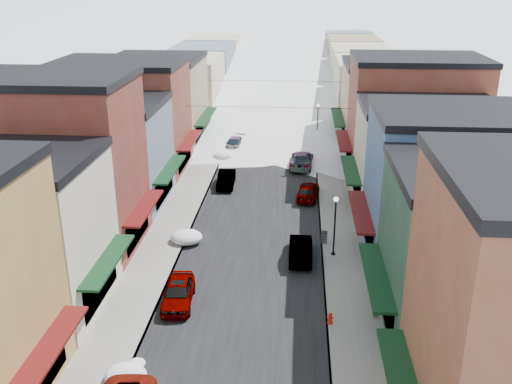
% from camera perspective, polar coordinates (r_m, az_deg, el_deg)
% --- Properties ---
extents(road, '(10.00, 160.00, 0.01)m').
position_cam_1_polar(road, '(78.27, 2.00, 7.21)').
color(road, black).
rests_on(road, ground).
extents(sidewalk_left, '(3.20, 160.00, 0.15)m').
position_cam_1_polar(sidewalk_left, '(78.80, -2.84, 7.34)').
color(sidewalk_left, gray).
rests_on(sidewalk_left, ground).
extents(sidewalk_right, '(3.20, 160.00, 0.15)m').
position_cam_1_polar(sidewalk_right, '(78.27, 6.87, 7.12)').
color(sidewalk_right, gray).
rests_on(sidewalk_right, ground).
extents(curb_left, '(0.10, 160.00, 0.15)m').
position_cam_1_polar(curb_left, '(78.62, -1.71, 7.33)').
color(curb_left, slate).
rests_on(curb_left, ground).
extents(curb_right, '(0.10, 160.00, 0.15)m').
position_cam_1_polar(curb_right, '(78.21, 5.73, 7.16)').
color(curb_right, slate).
rests_on(curb_right, ground).
extents(bldg_l_cream, '(11.30, 8.20, 9.50)m').
position_cam_1_polar(bldg_l_cream, '(35.63, -23.36, -3.79)').
color(bldg_l_cream, beige).
rests_on(bldg_l_cream, ground).
extents(bldg_l_brick_near, '(12.30, 8.20, 12.50)m').
position_cam_1_polar(bldg_l_brick_near, '(42.02, -19.45, 2.61)').
color(bldg_l_brick_near, maroon).
rests_on(bldg_l_brick_near, ground).
extents(bldg_l_grayblue, '(11.30, 9.20, 9.00)m').
position_cam_1_polar(bldg_l_grayblue, '(49.87, -14.93, 3.80)').
color(bldg_l_grayblue, slate).
rests_on(bldg_l_grayblue, ground).
extents(bldg_l_brick_far, '(13.30, 9.20, 11.00)m').
position_cam_1_polar(bldg_l_brick_far, '(58.17, -13.16, 7.39)').
color(bldg_l_brick_far, brown).
rests_on(bldg_l_brick_far, ground).
extents(bldg_l_tan, '(11.30, 11.20, 10.00)m').
position_cam_1_polar(bldg_l_tan, '(67.40, -9.83, 9.02)').
color(bldg_l_tan, '#9C8266').
rests_on(bldg_l_tan, ground).
extents(bldg_r_green, '(11.30, 9.20, 9.50)m').
position_cam_1_polar(bldg_r_green, '(32.79, 21.90, -5.71)').
color(bldg_r_green, '#1D3D2B').
rests_on(bldg_r_green, ground).
extents(bldg_r_blue, '(11.30, 9.20, 10.50)m').
position_cam_1_polar(bldg_r_blue, '(40.57, 18.49, 0.59)').
color(bldg_r_blue, '#385880').
rests_on(bldg_r_blue, ground).
extents(bldg_r_cream, '(12.30, 9.20, 9.00)m').
position_cam_1_polar(bldg_r_cream, '(49.22, 16.62, 3.41)').
color(bldg_r_cream, beige).
rests_on(bldg_r_cream, ground).
extents(bldg_r_brick_far, '(13.30, 9.20, 11.50)m').
position_cam_1_polar(bldg_r_brick_far, '(57.52, 15.50, 7.28)').
color(bldg_r_brick_far, brown).
rests_on(bldg_r_brick_far, ground).
extents(bldg_r_tan, '(11.30, 11.20, 9.50)m').
position_cam_1_polar(bldg_r_tan, '(67.18, 13.06, 8.53)').
color(bldg_r_tan, tan).
rests_on(bldg_r_tan, ground).
extents(distant_blocks, '(34.00, 55.00, 8.00)m').
position_cam_1_polar(distant_blocks, '(100.08, 2.63, 12.56)').
color(distant_blocks, gray).
rests_on(distant_blocks, ground).
extents(overhead_cables, '(16.40, 15.04, 0.04)m').
position_cam_1_polar(overhead_cables, '(64.74, 1.57, 9.90)').
color(overhead_cables, black).
rests_on(overhead_cables, ground).
extents(car_silver_sedan, '(2.07, 4.51, 1.50)m').
position_cam_1_polar(car_silver_sedan, '(35.06, -7.79, -9.92)').
color(car_silver_sedan, '#919298').
rests_on(car_silver_sedan, ground).
extents(car_dark_hatch, '(1.64, 4.33, 1.41)m').
position_cam_1_polar(car_dark_hatch, '(53.32, -3.00, 1.30)').
color(car_dark_hatch, black).
rests_on(car_dark_hatch, ground).
extents(car_silver_wagon, '(2.37, 4.79, 1.34)m').
position_cam_1_polar(car_silver_wagon, '(64.62, -2.19, 4.83)').
color(car_silver_wagon, '#A0A4A8').
rests_on(car_silver_wagon, ground).
extents(car_green_sedan, '(1.59, 4.53, 1.49)m').
position_cam_1_polar(car_green_sedan, '(39.96, 4.48, -5.70)').
color(car_green_sedan, black).
rests_on(car_green_sedan, ground).
extents(car_gray_suv, '(2.30, 4.52, 1.48)m').
position_cam_1_polar(car_gray_suv, '(50.51, 5.22, 0.14)').
color(car_gray_suv, gray).
rests_on(car_gray_suv, ground).
extents(car_black_sedan, '(2.69, 5.78, 1.64)m').
position_cam_1_polar(car_black_sedan, '(58.84, 4.56, 3.29)').
color(car_black_sedan, black).
rests_on(car_black_sedan, ground).
extents(car_lane_silver, '(1.85, 4.50, 1.53)m').
position_cam_1_polar(car_lane_silver, '(79.05, 0.73, 7.92)').
color(car_lane_silver, gray).
rests_on(car_lane_silver, ground).
extents(car_lane_white, '(2.76, 5.57, 1.52)m').
position_cam_1_polar(car_lane_white, '(90.46, 3.48, 9.56)').
color(car_lane_white, white).
rests_on(car_lane_white, ground).
extents(fire_hydrant, '(0.40, 0.30, 0.69)m').
position_cam_1_polar(fire_hydrant, '(33.19, 7.41, -12.43)').
color(fire_hydrant, red).
rests_on(fire_hydrant, sidewalk_right).
extents(trash_can, '(0.50, 0.50, 0.86)m').
position_cam_1_polar(trash_can, '(42.24, 6.81, -4.48)').
color(trash_can, '#5A5C5F').
rests_on(trash_can, sidewalk_right).
extents(streetlamp_near, '(0.36, 0.36, 4.36)m').
position_cam_1_polar(streetlamp_near, '(39.60, 7.91, -2.66)').
color(streetlamp_near, black).
rests_on(streetlamp_near, sidewalk_right).
extents(streetlamp_far, '(0.36, 0.36, 4.34)m').
position_cam_1_polar(streetlamp_far, '(67.76, 6.19, 7.42)').
color(streetlamp_far, black).
rests_on(streetlamp_far, sidewalk_right).
extents(planter_far, '(0.44, 0.44, 0.56)m').
position_cam_1_polar(planter_far, '(34.23, 11.78, -11.67)').
color(planter_far, '#315B29').
rests_on(planter_far, sidewalk_right).
extents(snow_pile_near, '(2.06, 2.47, 0.87)m').
position_cam_1_polar(snow_pile_near, '(29.79, -12.79, -17.36)').
color(snow_pile_near, white).
rests_on(snow_pile_near, ground).
extents(snow_pile_mid, '(2.38, 2.66, 1.01)m').
position_cam_1_polar(snow_pile_mid, '(42.51, -6.92, -4.47)').
color(snow_pile_mid, white).
rests_on(snow_pile_mid, ground).
extents(snow_pile_far, '(2.12, 2.51, 0.90)m').
position_cam_1_polar(snow_pile_far, '(61.26, -3.32, 3.66)').
color(snow_pile_far, white).
rests_on(snow_pile_far, ground).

